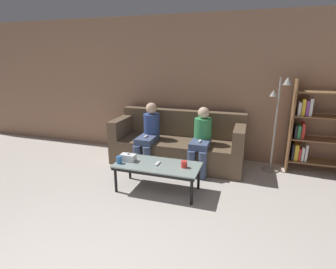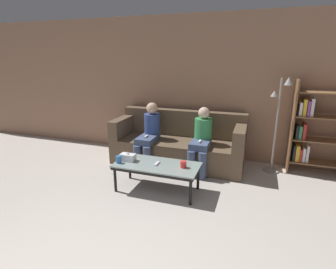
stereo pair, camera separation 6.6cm
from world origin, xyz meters
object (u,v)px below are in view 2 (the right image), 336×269
at_px(cup_near_left, 119,159).
at_px(seated_person_mid_left, 201,138).
at_px(cup_near_right, 183,164).
at_px(game_remote, 157,163).
at_px(standing_lamp, 279,116).
at_px(bookshelf, 317,130).
at_px(coffee_table, 157,167).
at_px(tissue_box, 128,157).
at_px(couch, 179,144).
at_px(seated_person_left_end, 149,133).

xyz_separation_m(cup_near_left, seated_person_mid_left, (0.98, 1.02, 0.11)).
height_order(cup_near_right, game_remote, cup_near_right).
xyz_separation_m(standing_lamp, seated_person_mid_left, (-1.16, -0.37, -0.39)).
relative_size(bookshelf, standing_lamp, 0.97).
distance_m(cup_near_left, bookshelf, 3.16).
height_order(coffee_table, seated_person_mid_left, seated_person_mid_left).
height_order(coffee_table, tissue_box, tissue_box).
distance_m(cup_near_left, tissue_box, 0.15).
bearing_deg(couch, game_remote, -89.14).
xyz_separation_m(seated_person_left_end, seated_person_mid_left, (0.93, 0.01, -0.01)).
xyz_separation_m(tissue_box, bookshelf, (2.66, 1.41, 0.28)).
height_order(cup_near_right, standing_lamp, standing_lamp).
relative_size(game_remote, standing_lamp, 0.10).
xyz_separation_m(coffee_table, standing_lamp, (1.61, 1.26, 0.59)).
relative_size(cup_near_left, seated_person_mid_left, 0.10).
relative_size(cup_near_left, cup_near_right, 1.15).
relative_size(couch, cup_near_left, 22.40).
bearing_deg(couch, coffee_table, -89.14).
relative_size(coffee_table, bookshelf, 0.79).
height_order(standing_lamp, seated_person_left_end, standing_lamp).
distance_m(couch, standing_lamp, 1.74).
bearing_deg(tissue_box, standing_lamp, 31.64).
distance_m(couch, seated_person_left_end, 0.58).
distance_m(game_remote, seated_person_mid_left, 1.01).
bearing_deg(seated_person_left_end, couch, 28.46).
xyz_separation_m(couch, cup_near_left, (-0.52, -1.26, 0.12)).
bearing_deg(tissue_box, seated_person_mid_left, 45.07).
relative_size(tissue_box, bookshelf, 0.14).
bearing_deg(seated_person_left_end, bookshelf, 10.99).
relative_size(bookshelf, seated_person_left_end, 1.39).
xyz_separation_m(couch, seated_person_mid_left, (0.46, -0.24, 0.23)).
xyz_separation_m(coffee_table, cup_near_left, (-0.53, -0.13, 0.09)).
xyz_separation_m(bookshelf, standing_lamp, (-0.60, -0.14, 0.23)).
bearing_deg(tissue_box, bookshelf, 27.92).
height_order(tissue_box, standing_lamp, standing_lamp).
height_order(cup_near_right, bookshelf, bookshelf).
distance_m(coffee_table, bookshelf, 2.64).
bearing_deg(seated_person_mid_left, cup_near_left, -133.73).
distance_m(cup_near_left, seated_person_mid_left, 1.42).
relative_size(game_remote, seated_person_mid_left, 0.14).
bearing_deg(coffee_table, tissue_box, -178.96).
relative_size(coffee_table, cup_near_left, 11.64).
height_order(couch, cup_near_left, couch).
height_order(game_remote, bookshelf, bookshelf).
bearing_deg(bookshelf, cup_near_right, -142.64).
distance_m(game_remote, seated_person_left_end, 1.02).
bearing_deg(cup_near_left, coffee_table, 13.96).
height_order(couch, game_remote, couch).
xyz_separation_m(cup_near_right, game_remote, (-0.39, -0.01, -0.04)).
relative_size(coffee_table, standing_lamp, 0.77).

